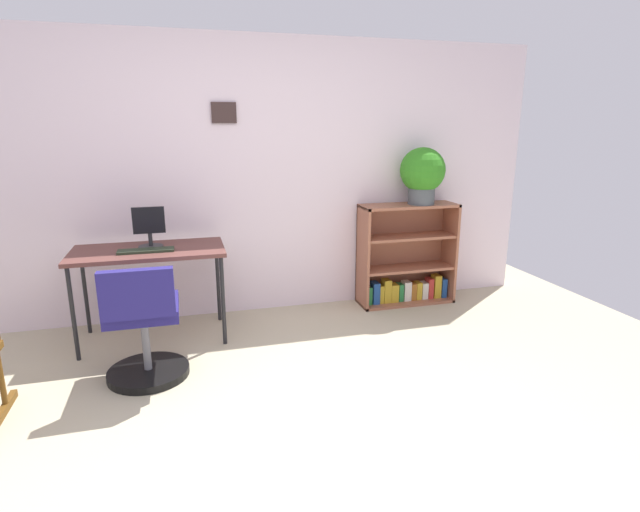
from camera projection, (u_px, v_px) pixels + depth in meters
ground_plane at (310, 453)px, 2.51m from camera, size 6.24×6.24×0.00m
wall_back at (246, 179)px, 4.22m from camera, size 5.20×0.12×2.31m
desk at (149, 256)px, 3.71m from camera, size 1.10×0.58×0.71m
monitor at (149, 228)px, 3.71m from camera, size 0.23×0.18×0.31m
keyboard at (146, 251)px, 3.61m from camera, size 0.39×0.12×0.02m
office_chair at (144, 330)px, 3.15m from camera, size 0.52×0.55×0.80m
bookshelf_low at (405, 260)px, 4.60m from camera, size 0.88×0.30×0.92m
potted_plant_on_shelf at (422, 173)px, 4.37m from camera, size 0.40×0.40×0.50m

